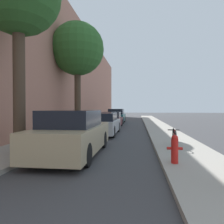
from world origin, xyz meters
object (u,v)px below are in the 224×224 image
object	(u,v)px
parked_car_teal	(116,116)
bicycle	(174,138)
street_tree_far	(77,50)
parked_car_champagne	(73,134)
parked_car_silver	(103,124)
fire_hydrant	(175,149)
parked_car_maroon	(111,120)

from	to	relation	value
parked_car_teal	bicycle	size ratio (longest dim) A/B	2.84
street_tree_far	parked_car_champagne	bearing A→B (deg)	-75.05
parked_car_champagne	parked_car_teal	xyz separation A→B (m)	(-0.13, 15.80, 0.00)
parked_car_teal	street_tree_far	distance (m)	10.23
parked_car_silver	fire_hydrant	bearing A→B (deg)	-66.12
parked_car_teal	fire_hydrant	size ratio (longest dim) A/B	6.13
parked_car_silver	fire_hydrant	size ratio (longest dim) A/B	6.12
street_tree_far	bicycle	bearing A→B (deg)	-46.45
parked_car_maroon	fire_hydrant	distance (m)	12.29
fire_hydrant	bicycle	size ratio (longest dim) A/B	0.46
parked_car_silver	parked_car_maroon	distance (m)	4.99
parked_car_champagne	parked_car_maroon	size ratio (longest dim) A/B	1.15
parked_car_maroon	parked_car_teal	size ratio (longest dim) A/B	0.85
parked_car_teal	street_tree_far	bearing A→B (deg)	-100.89
parked_car_maroon	bicycle	distance (m)	10.09
parked_car_champagne	parked_car_teal	world-z (taller)	parked_car_champagne
parked_car_teal	fire_hydrant	xyz separation A→B (m)	(3.24, -16.96, -0.21)
fire_hydrant	bicycle	distance (m)	2.47
parked_car_maroon	fire_hydrant	world-z (taller)	parked_car_maroon
parked_car_maroon	parked_car_silver	bearing A→B (deg)	-88.38
fire_hydrant	parked_car_silver	bearing A→B (deg)	113.88
parked_car_champagne	parked_car_maroon	world-z (taller)	parked_car_champagne
parked_car_silver	parked_car_maroon	size ratio (longest dim) A/B	1.17
parked_car_teal	street_tree_far	size ratio (longest dim) A/B	0.64
parked_car_teal	street_tree_far	xyz separation A→B (m)	(-1.71, -8.90, 4.74)
parked_car_silver	parked_car_maroon	bearing A→B (deg)	91.62
street_tree_far	fire_hydrant	world-z (taller)	street_tree_far
parked_car_champagne	street_tree_far	distance (m)	8.58
street_tree_far	bicycle	distance (m)	9.23
bicycle	parked_car_maroon	bearing A→B (deg)	115.73
parked_car_maroon	parked_car_teal	distance (m)	5.09
parked_car_maroon	street_tree_far	bearing A→B (deg)	-114.75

